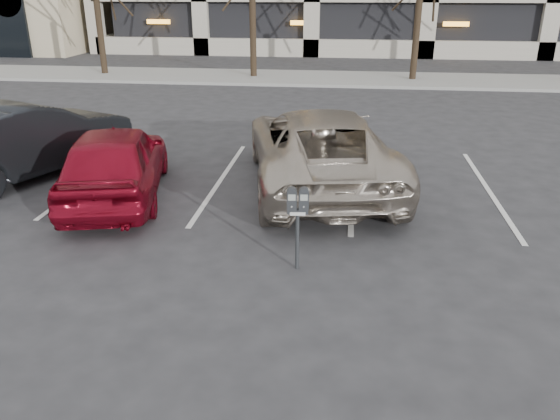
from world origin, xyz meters
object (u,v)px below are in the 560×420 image
at_px(parking_meter, 298,209).
at_px(car_red, 115,161).
at_px(car_dark, 24,139).
at_px(suv_silver, 319,148).

bearing_deg(parking_meter, car_red, 140.43).
xyz_separation_m(parking_meter, car_red, (-3.79, 2.52, -0.23)).
xyz_separation_m(car_red, car_dark, (-2.50, 1.08, 0.08)).
bearing_deg(parking_meter, suv_silver, 82.43).
bearing_deg(car_dark, parking_meter, 173.08).
distance_m(parking_meter, car_dark, 7.24).
bearing_deg(car_dark, suv_silver, -155.95).
bearing_deg(car_red, car_dark, -37.10).
relative_size(suv_silver, car_dark, 1.25).
xyz_separation_m(suv_silver, car_red, (-3.89, -1.21, -0.07)).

